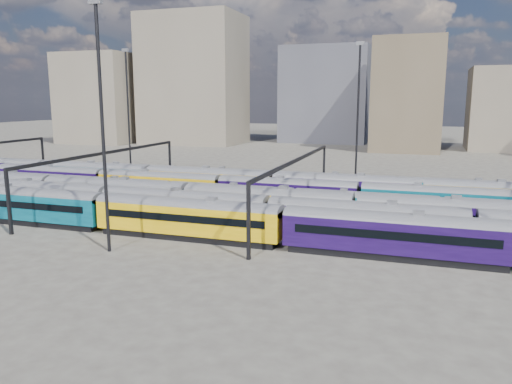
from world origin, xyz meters
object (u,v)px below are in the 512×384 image
(rake_1, at_px, (184,204))
(rake_0, at_px, (284,221))
(mast_2, at_px, (102,119))
(rake_2, at_px, (188,196))

(rake_1, bearing_deg, rake_0, -19.11)
(mast_2, bearing_deg, rake_1, 76.59)
(rake_2, bearing_deg, rake_1, -69.04)
(rake_1, distance_m, mast_2, 16.57)
(rake_2, bearing_deg, mast_2, -93.18)
(rake_1, xyz_separation_m, rake_2, (-1.92, 5.00, 0.04))
(rake_1, relative_size, mast_2, 4.36)
(rake_0, bearing_deg, rake_1, 160.89)
(rake_1, bearing_deg, mast_2, -103.41)
(rake_0, bearing_deg, rake_2, 148.54)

